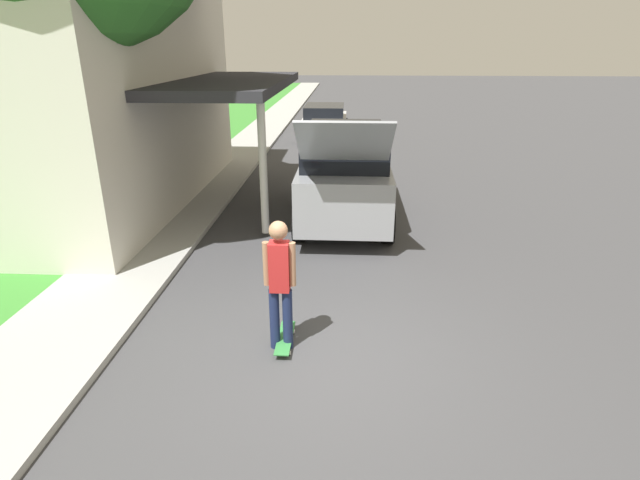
# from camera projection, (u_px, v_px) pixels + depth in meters

# --- Properties ---
(ground_plane) EXTENTS (120.00, 120.00, 0.00)m
(ground_plane) POSITION_uv_depth(u_px,v_px,m) (324.00, 353.00, 6.48)
(ground_plane) COLOR #3D3D3F
(lawn) EXTENTS (10.00, 80.00, 0.08)m
(lawn) POSITION_uv_depth(u_px,v_px,m) (16.00, 202.00, 12.45)
(lawn) COLOR #387F2D
(lawn) RESTS_ON ground_plane
(sidewalk) EXTENTS (1.80, 80.00, 0.10)m
(sidewalk) POSITION_uv_depth(u_px,v_px,m) (189.00, 205.00, 12.22)
(sidewalk) COLOR #9E9E99
(sidewalk) RESTS_ON ground_plane
(suv_parked) EXTENTS (2.02, 5.14, 2.62)m
(suv_parked) POSITION_uv_depth(u_px,v_px,m) (345.00, 172.00, 11.02)
(suv_parked) COLOR gray
(suv_parked) RESTS_ON ground_plane
(car_down_street) EXTENTS (1.94, 4.31, 1.37)m
(car_down_street) POSITION_uv_depth(u_px,v_px,m) (324.00, 122.00, 20.91)
(car_down_street) COLOR silver
(car_down_street) RESTS_ON ground_plane
(skateboarder) EXTENTS (0.41, 0.23, 1.76)m
(skateboarder) POSITION_uv_depth(u_px,v_px,m) (280.00, 280.00, 6.24)
(skateboarder) COLOR #192347
(skateboarder) RESTS_ON ground_plane
(skateboard) EXTENTS (0.21, 0.83, 0.10)m
(skateboard) POSITION_uv_depth(u_px,v_px,m) (285.00, 338.00, 6.65)
(skateboard) COLOR #337F3D
(skateboard) RESTS_ON ground_plane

